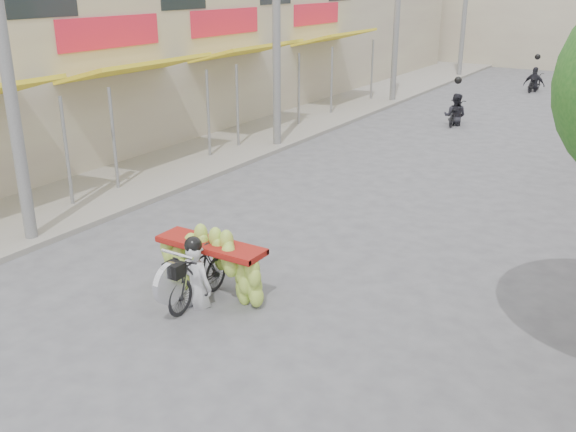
{
  "coord_description": "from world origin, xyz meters",
  "views": [
    {
      "loc": [
        5.09,
        -4.31,
        4.91
      ],
      "look_at": [
        -0.32,
        4.42,
        1.1
      ],
      "focal_mm": 40.0,
      "sensor_mm": 36.0,
      "label": 1
    }
  ],
  "objects": [
    {
      "name": "sidewalk_left",
      "position": [
        -7.0,
        15.0,
        0.06
      ],
      "size": [
        4.0,
        60.0,
        0.12
      ],
      "primitive_type": "cube",
      "color": "gray",
      "rests_on": "ground"
    },
    {
      "name": "bg_motorbike_a",
      "position": [
        -1.77,
        18.08,
        0.77
      ],
      "size": [
        0.83,
        1.49,
        1.95
      ],
      "color": "black",
      "rests_on": "ground"
    },
    {
      "name": "bg_motorbike_c",
      "position": [
        -0.95,
        27.03,
        0.83
      ],
      "size": [
        1.02,
        1.5,
        1.95
      ],
      "color": "black",
      "rests_on": "ground"
    },
    {
      "name": "utility_pole_far",
      "position": [
        -5.4,
        21.0,
        4.03
      ],
      "size": [
        0.6,
        0.24,
        8.0
      ],
      "color": "slate",
      "rests_on": "ground"
    },
    {
      "name": "bg_motorbike_b",
      "position": [
        1.53,
        22.33,
        0.83
      ],
      "size": [
        1.18,
        1.88,
        1.95
      ],
      "color": "black",
      "rests_on": "ground"
    },
    {
      "name": "utility_pole_near",
      "position": [
        -5.4,
        3.0,
        4.03
      ],
      "size": [
        0.6,
        0.24,
        8.0
      ],
      "color": "slate",
      "rests_on": "ground"
    },
    {
      "name": "utility_pole_mid",
      "position": [
        -5.4,
        12.0,
        4.03
      ],
      "size": [
        0.6,
        0.24,
        8.0
      ],
      "color": "slate",
      "rests_on": "ground"
    },
    {
      "name": "banana_motorbike",
      "position": [
        -0.97,
        2.91,
        0.67
      ],
      "size": [
        2.2,
        1.79,
        1.94
      ],
      "color": "black",
      "rests_on": "ground"
    },
    {
      "name": "ground",
      "position": [
        0.0,
        0.0,
        0.0
      ],
      "size": [
        120.0,
        120.0,
        0.0
      ],
      "primitive_type": "plane",
      "color": "#5C5C61",
      "rests_on": "ground"
    },
    {
      "name": "shophouse_row_left",
      "position": [
        -11.98,
        13.98,
        3.0
      ],
      "size": [
        9.77,
        40.0,
        6.0
      ],
      "color": "#B3A88E",
      "rests_on": "ground"
    }
  ]
}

